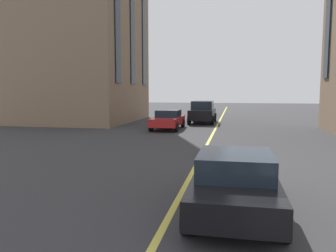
{
  "coord_description": "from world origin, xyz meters",
  "views": [
    {
      "loc": [
        2.13,
        -1.35,
        2.71
      ],
      "look_at": [
        13.27,
        0.89,
        1.52
      ],
      "focal_mm": 35.69,
      "sensor_mm": 36.0,
      "label": 1
    }
  ],
  "objects": [
    {
      "name": "lane_centre_line",
      "position": [
        20.0,
        0.0,
        0.0
      ],
      "size": [
        80.0,
        0.16,
        0.01
      ],
      "color": "#D8C64C",
      "rests_on": "ground_plane"
    },
    {
      "name": "car_red_trailing",
      "position": [
        40.86,
        2.13,
        0.7
      ],
      "size": [
        4.4,
        1.95,
        1.37
      ],
      "color": "#B21E1E",
      "rests_on": "ground_plane"
    },
    {
      "name": "car_black_parked_a",
      "position": [
        30.49,
        1.34,
        0.97
      ],
      "size": [
        4.7,
        2.14,
        1.88
      ],
      "color": "black",
      "rests_on": "ground_plane"
    },
    {
      "name": "car_red_near",
      "position": [
        25.33,
        3.31,
        0.7
      ],
      "size": [
        4.4,
        1.95,
        1.37
      ],
      "color": "#B21E1E",
      "rests_on": "ground_plane"
    },
    {
      "name": "car_black_mid",
      "position": [
        9.59,
        -1.38,
        0.7
      ],
      "size": [
        4.4,
        1.95,
        1.37
      ],
      "color": "black",
      "rests_on": "ground_plane"
    }
  ]
}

